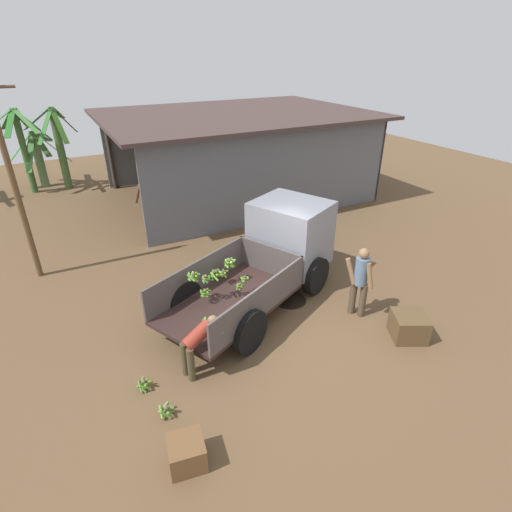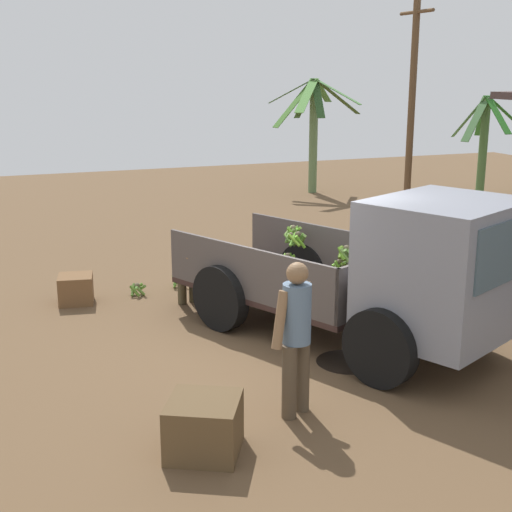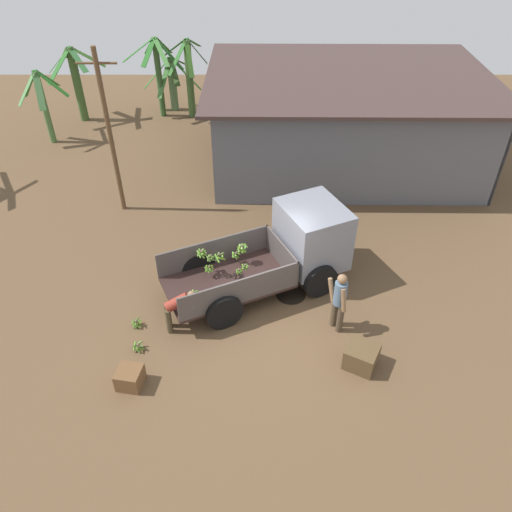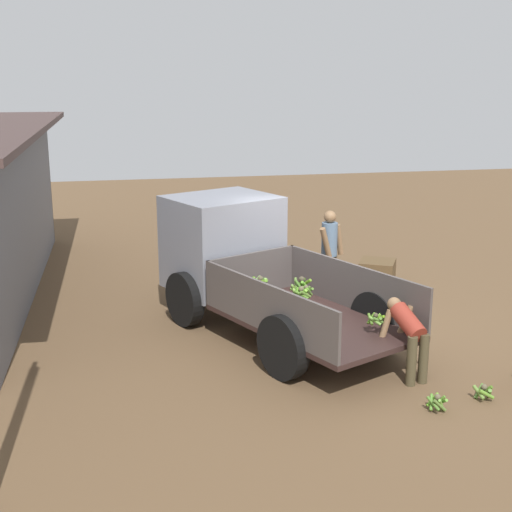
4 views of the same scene
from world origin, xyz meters
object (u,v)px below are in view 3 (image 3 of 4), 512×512
Objects in this scene: utility_pole at (110,132)px; banana_bunch_on_ground_0 at (137,323)px; person_worker_loading at (177,307)px; banana_bunch_on_ground_1 at (138,346)px; cargo_truck at (295,245)px; wooden_crate_1 at (362,356)px; person_bystander_near_shed at (231,155)px; wooden_crate_0 at (130,378)px; person_foreground_visitor at (339,300)px.

utility_pole reaches higher than banana_bunch_on_ground_0.
person_worker_loading is 1.19m from banana_bunch_on_ground_0.
banana_bunch_on_ground_0 is at bearing 103.45° from banana_bunch_on_ground_1.
cargo_truck is 6.61m from utility_pole.
person_bystander_near_shed is at bearing 110.79° from wooden_crate_1.
person_worker_loading is 2.07× the size of wooden_crate_0.
wooden_crate_1 reaches higher than wooden_crate_0.
person_bystander_near_shed is (1.01, 7.40, 0.26)m from person_worker_loading.
banana_bunch_on_ground_1 is (0.18, -0.75, -0.01)m from banana_bunch_on_ground_0.
person_bystander_near_shed is at bearing 29.92° from utility_pole.
banana_bunch_on_ground_0 is (-3.96, -1.90, -0.98)m from cargo_truck.
person_worker_loading is at bearing -65.19° from utility_pole.
banana_bunch_on_ground_0 is (1.43, -5.37, -2.55)m from utility_pole.
person_foreground_visitor reaches higher than banana_bunch_on_ground_0.
person_foreground_visitor is at bearing -89.21° from cargo_truck.
banana_bunch_on_ground_0 is 1.00× the size of banana_bunch_on_ground_1.
person_bystander_near_shed reaches higher than wooden_crate_1.
person_bystander_near_shed is 2.48× the size of wooden_crate_1.
banana_bunch_on_ground_1 is at bearing -153.57° from person_worker_loading.
person_worker_loading is at bearing 39.76° from banana_bunch_on_ground_1.
person_bystander_near_shed is 6.15× the size of banana_bunch_on_ground_0.
wooden_crate_1 is (0.42, -1.15, -0.67)m from person_foreground_visitor.
person_bystander_near_shed is 3.20× the size of wooden_crate_0.
utility_pole reaches higher than cargo_truck.
person_foreground_visitor is 4.84m from banana_bunch_on_ground_1.
person_bystander_near_shed reaches higher than wooden_crate_0.
utility_pole is 6.11m from banana_bunch_on_ground_0.
wooden_crate_0 is at bearing -83.51° from banana_bunch_on_ground_0.
person_foreground_visitor reaches higher than wooden_crate_0.
wooden_crate_0 is 0.78× the size of wooden_crate_1.
utility_pole reaches higher than wooden_crate_1.
wooden_crate_0 reaches higher than banana_bunch_on_ground_0.
cargo_truck is 3.02× the size of person_bystander_near_shed.
person_foreground_visitor is 3.84m from person_worker_loading.
person_foreground_visitor is (0.93, -1.93, -0.17)m from cargo_truck.
person_worker_loading is at bearing -171.51° from cargo_truck.
person_foreground_visitor is at bearing 8.66° from banana_bunch_on_ground_1.
person_worker_loading is 7.48m from person_bystander_near_shed.
utility_pole is at bearing -70.23° from person_foreground_visitor.
utility_pole is 7.69m from wooden_crate_0.
cargo_truck is 3.51m from person_worker_loading.
wooden_crate_1 is at bearing -28.56° from person_worker_loading.
person_foreground_visitor is 1.39m from wooden_crate_1.
wooden_crate_1 is at bearing -170.71° from person_bystander_near_shed.
cargo_truck is at bearing -94.00° from person_foreground_visitor.
person_bystander_near_shed is at bearing 68.92° from person_worker_loading.
wooden_crate_0 is (-4.69, -1.70, -0.71)m from person_foreground_visitor.
person_bystander_near_shed is at bearing 76.96° from banana_bunch_on_ground_1.
utility_pole is 3.06× the size of person_bystander_near_shed.
wooden_crate_0 is (-1.87, -9.12, -0.71)m from person_bystander_near_shed.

